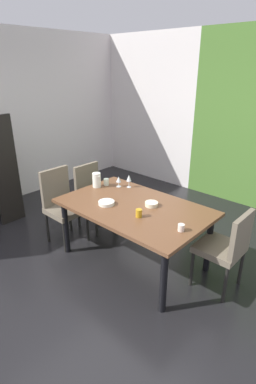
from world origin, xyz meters
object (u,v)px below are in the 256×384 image
wine_glass_rear (119,180)px  serving_bowl_near_shelf (152,204)px  dining_table (134,212)px  pitcher_corner (97,180)px  cup_near_window (181,228)px  chair_left_far (93,192)px  chair_right_far (227,246)px  serving_bowl_center (106,203)px  wine_glass_south (129,178)px  cup_east (106,182)px  cup_west (139,213)px  chair_left_near (62,202)px

wine_glass_rear → serving_bowl_near_shelf: bearing=-13.9°
dining_table → pitcher_corner: (-0.74, 0.10, 0.18)m
cup_near_window → pitcher_corner: bearing=171.4°
chair_left_far → serving_bowl_near_shelf: (1.18, -0.14, 0.24)m
chair_right_far → serving_bowl_center: bearing=109.7°
wine_glass_south → serving_bowl_center: (0.16, -0.56, -0.11)m
dining_table → serving_bowl_near_shelf: serving_bowl_near_shelf is taller
chair_left_far → serving_bowl_near_shelf: 1.21m
chair_left_far → cup_near_window: chair_left_far is taller
dining_table → wine_glass_south: (-0.42, 0.37, 0.20)m
dining_table → cup_east: cup_east is taller
cup_east → cup_west: (0.91, -0.40, 0.00)m
chair_left_far → chair_right_far: 2.05m
wine_glass_south → pitcher_corner: (-0.32, -0.27, -0.03)m
chair_left_near → wine_glass_south: (0.62, 0.64, 0.32)m
cup_west → chair_left_far: bearing=160.5°
chair_left_far → cup_west: size_ratio=10.56×
chair_left_near → cup_east: 0.65m
chair_right_far → cup_near_window: bearing=140.6°
wine_glass_south → wine_glass_rear: 0.14m
wine_glass_rear → cup_west: wine_glass_rear is taller
chair_left_near → pitcher_corner: bearing=141.5°
serving_bowl_center → cup_near_window: bearing=4.3°
serving_bowl_near_shelf → cup_east: (-0.85, 0.10, 0.02)m
cup_east → wine_glass_rear: bearing=22.8°
wine_glass_rear → serving_bowl_near_shelf: wine_glass_rear is taller
wine_glass_rear → pitcher_corner: 0.29m
serving_bowl_near_shelf → wine_glass_south: bearing=156.7°
chair_left_near → wine_glass_rear: chair_left_near is taller
chair_left_near → pitcher_corner: 0.55m
chair_left_near → cup_east: chair_left_near is taller
wine_glass_rear → serving_bowl_center: (0.28, -0.49, -0.08)m
serving_bowl_near_shelf → serving_bowl_center: bearing=-141.8°
chair_left_near → cup_west: size_ratio=11.35×
cup_east → pitcher_corner: 0.15m
dining_table → serving_bowl_near_shelf: 0.22m
cup_near_window → pitcher_corner: pitcher_corner is taller
chair_right_far → wine_glass_south: same height
chair_left_near → cup_near_window: (1.74, 0.15, 0.23)m
pitcher_corner → wine_glass_south: bearing=40.1°
dining_table → cup_east: size_ratio=19.62×
dining_table → wine_glass_rear: bearing=150.7°
dining_table → wine_glass_rear: (-0.53, 0.30, 0.18)m
serving_bowl_near_shelf → cup_east: bearing=173.3°
chair_left_far → cup_west: (1.25, -0.44, 0.26)m
chair_left_far → cup_west: bearing=70.5°
serving_bowl_center → cup_east: bearing=136.4°
wine_glass_south → pitcher_corner: 0.42m
wine_glass_south → serving_bowl_center: size_ratio=0.93×
wine_glass_rear → pitcher_corner: size_ratio=0.74×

